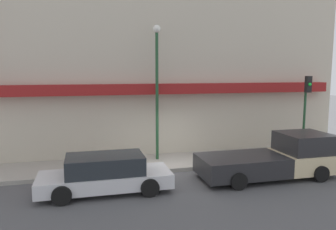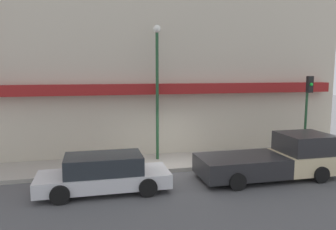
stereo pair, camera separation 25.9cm
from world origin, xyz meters
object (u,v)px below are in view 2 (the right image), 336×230
parked_car (104,174)px  fire_hydrant (103,163)px  street_lamp (157,78)px  pickup_truck (276,159)px  traffic_light (308,102)px

parked_car → fire_hydrant: 2.11m
parked_car → street_lamp: (2.66, 3.29, 3.37)m
pickup_truck → street_lamp: 6.32m
parked_car → fire_hydrant: (0.03, 2.10, -0.18)m
parked_car → street_lamp: 5.41m
street_lamp → fire_hydrant: bearing=-155.7°
parked_car → street_lamp: bearing=50.4°
pickup_truck → street_lamp: bearing=140.8°
fire_hydrant → traffic_light: (9.96, 0.17, 2.39)m
street_lamp → traffic_light: bearing=-7.9°
pickup_truck → traffic_light: size_ratio=1.45×
street_lamp → traffic_light: (7.33, -1.02, -1.16)m
pickup_truck → traffic_light: traffic_light is taller
pickup_truck → traffic_light: bearing=35.0°
parked_car → traffic_light: size_ratio=1.20×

